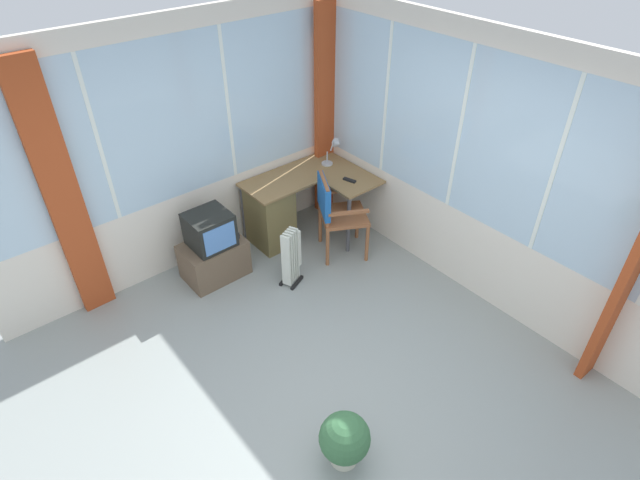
% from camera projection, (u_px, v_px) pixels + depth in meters
% --- Properties ---
extents(ground, '(4.90, 5.64, 0.06)m').
position_uv_depth(ground, '(327.00, 393.00, 4.30)').
color(ground, gray).
extents(north_window_panel, '(3.90, 0.07, 2.57)m').
position_uv_depth(north_window_panel, '(173.00, 154.00, 4.96)').
color(north_window_panel, silver).
rests_on(north_window_panel, ground).
extents(east_window_panel, '(0.07, 4.64, 2.57)m').
position_uv_depth(east_window_panel, '(498.00, 182.00, 4.53)').
color(east_window_panel, silver).
rests_on(east_window_panel, ground).
extents(curtain_north_left, '(0.29, 0.08, 2.47)m').
position_uv_depth(curtain_north_left, '(64.00, 199.00, 4.39)').
color(curtain_north_left, '#A9431E').
rests_on(curtain_north_left, ground).
extents(curtain_corner, '(0.29, 0.08, 2.47)m').
position_uv_depth(curtain_corner, '(326.00, 115.00, 5.86)').
color(curtain_corner, '#A9431E').
rests_on(curtain_corner, ground).
extents(curtain_east_far, '(0.29, 0.08, 2.47)m').
position_uv_depth(curtain_east_far, '(639.00, 259.00, 3.73)').
color(curtain_east_far, '#A9431E').
rests_on(curtain_east_far, ground).
extents(desk, '(1.31, 1.02, 0.74)m').
position_uv_depth(desk, '(276.00, 211.00, 5.75)').
color(desk, olive).
rests_on(desk, ground).
extents(desk_lamp, '(0.23, 0.20, 0.32)m').
position_uv_depth(desk_lamp, '(335.00, 148.00, 5.81)').
color(desk_lamp, '#B2B7BC').
rests_on(desk_lamp, desk).
extents(tv_remote, '(0.08, 0.16, 0.02)m').
position_uv_depth(tv_remote, '(350.00, 180.00, 5.61)').
color(tv_remote, black).
rests_on(tv_remote, desk).
extents(wooden_armchair, '(0.66, 0.65, 0.95)m').
position_uv_depth(wooden_armchair, '(333.00, 207.00, 5.44)').
color(wooden_armchair, brown).
rests_on(wooden_armchair, ground).
extents(tv_on_stand, '(0.64, 0.45, 0.77)m').
position_uv_depth(tv_on_stand, '(213.00, 249.00, 5.28)').
color(tv_on_stand, brown).
rests_on(tv_on_stand, ground).
extents(space_heater, '(0.29, 0.25, 0.65)m').
position_uv_depth(space_heater, '(292.00, 256.00, 5.21)').
color(space_heater, silver).
rests_on(space_heater, ground).
extents(potted_plant, '(0.38, 0.38, 0.46)m').
position_uv_depth(potted_plant, '(345.00, 439.00, 3.64)').
color(potted_plant, beige).
rests_on(potted_plant, ground).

